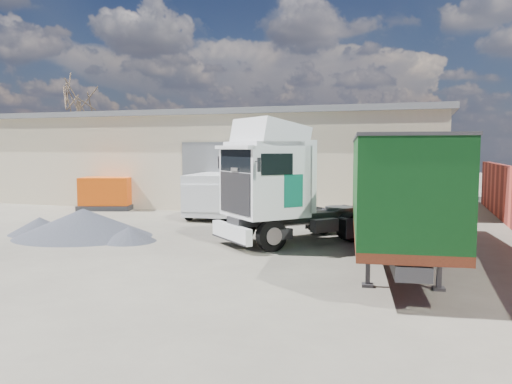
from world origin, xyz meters
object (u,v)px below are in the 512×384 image
(box_trailer, at_px, (392,185))
(panel_van, at_px, (218,194))
(bare_tree, at_px, (78,89))
(tractor_unit, at_px, (285,191))
(orange_skip, at_px, (106,195))

(box_trailer, bearing_deg, panel_van, 133.78)
(bare_tree, xyz_separation_m, tractor_unit, (21.32, -16.88, -6.12))
(bare_tree, bearing_deg, panel_van, -34.36)
(tractor_unit, distance_m, box_trailer, 3.85)
(tractor_unit, bearing_deg, panel_van, 173.46)
(bare_tree, bearing_deg, orange_skip, -47.49)
(tractor_unit, height_order, box_trailer, tractor_unit)
(bare_tree, height_order, orange_skip, bare_tree)
(tractor_unit, distance_m, panel_van, 7.40)
(box_trailer, bearing_deg, orange_skip, 146.49)
(bare_tree, distance_m, tractor_unit, 27.87)
(bare_tree, height_order, box_trailer, bare_tree)
(box_trailer, bearing_deg, tractor_unit, 154.51)
(box_trailer, bearing_deg, bare_tree, 136.62)
(tractor_unit, bearing_deg, bare_tree, -175.57)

